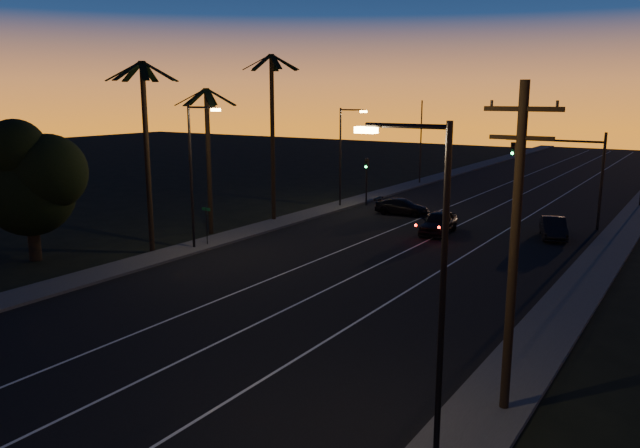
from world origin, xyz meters
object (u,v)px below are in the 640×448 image
Objects in this scene: lead_car at (438,222)px; cross_car at (402,207)px; utility_pole at (514,244)px; signal_mast at (568,162)px; right_car at (553,228)px.

lead_car reaches higher than cross_car.
utility_pole reaches higher than cross_car.
signal_mast is 6.07m from right_car.
cross_car is (-5.20, 5.11, -0.15)m from lead_car.
utility_pole reaches higher than lead_car.
right_car is 12.53m from cross_car.
lead_car is at bearing -44.51° from cross_car.
utility_pole is 25.69m from lead_car.
lead_car is at bearing -157.95° from right_car.
signal_mast is at bearing 98.47° from utility_pole.
right_car is (-4.21, 25.49, -4.60)m from utility_pole.
signal_mast is 12.96m from cross_car.
utility_pole is 1.41× the size of signal_mast.
utility_pole is at bearing -63.36° from lead_car.
lead_car is 7.69m from right_car.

